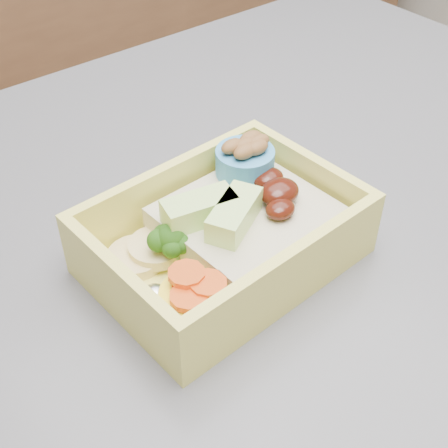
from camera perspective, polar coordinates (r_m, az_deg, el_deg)
bento_box at (r=0.45m, az=0.38°, el=-0.74°), size 0.19×0.14×0.07m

